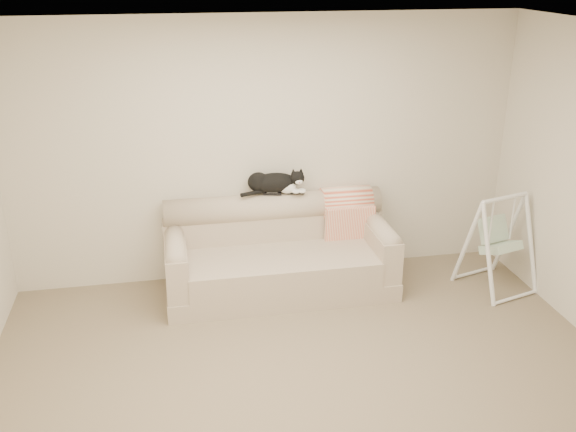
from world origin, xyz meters
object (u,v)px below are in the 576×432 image
object	(u,v)px
remote_a	(272,193)
remote_b	(296,192)
sofa	(279,255)
baby_swing	(498,242)
tuxedo_cat	(274,183)

from	to	relation	value
remote_a	remote_b	size ratio (longest dim) A/B	1.07
remote_b	remote_a	bearing A→B (deg)	177.42
sofa	baby_swing	size ratio (longest dim) A/B	2.26
remote_b	tuxedo_cat	distance (m)	0.24
remote_a	remote_b	bearing A→B (deg)	-2.58
remote_b	tuxedo_cat	size ratio (longest dim) A/B	0.27
tuxedo_cat	baby_swing	world-z (taller)	tuxedo_cat
sofa	baby_swing	xyz separation A→B (m)	(2.11, -0.40, 0.13)
remote_a	baby_swing	bearing A→B (deg)	-16.65
baby_swing	tuxedo_cat	bearing A→B (deg)	162.90
remote_a	tuxedo_cat	xyz separation A→B (m)	(0.02, 0.01, 0.11)
sofa	baby_swing	bearing A→B (deg)	-10.67
remote_a	remote_b	world-z (taller)	remote_a
sofa	remote_b	world-z (taller)	remote_b
sofa	remote_a	world-z (taller)	remote_a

